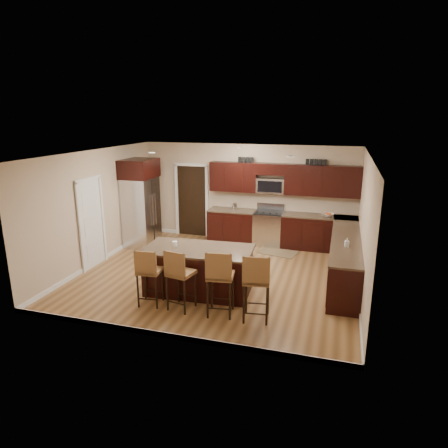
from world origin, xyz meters
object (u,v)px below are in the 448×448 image
(refrigerator, at_px, (141,202))
(stool_right, at_px, (220,276))
(stool_left, at_px, (148,271))
(stool_extra, at_px, (256,280))
(island, at_px, (199,271))
(range, at_px, (268,228))
(stool_mid, at_px, (179,273))

(refrigerator, bearing_deg, stool_right, -45.13)
(stool_left, relative_size, stool_extra, 0.91)
(island, distance_m, refrigerator, 3.54)
(island, bearing_deg, stool_left, -132.20)
(island, xyz_separation_m, refrigerator, (-2.51, 2.37, 0.77))
(stool_right, relative_size, stool_extra, 1.00)
(stool_right, bearing_deg, range, 81.27)
(refrigerator, distance_m, stool_extra, 5.05)
(stool_extra, bearing_deg, stool_right, 172.46)
(stool_mid, xyz_separation_m, stool_extra, (1.42, -0.00, 0.04))
(island, bearing_deg, stool_extra, -35.73)
(stool_mid, bearing_deg, range, 89.42)
(refrigerator, relative_size, stool_extra, 1.92)
(range, height_order, stool_right, stool_right)
(stool_right, bearing_deg, stool_mid, 172.12)
(island, relative_size, refrigerator, 0.94)
(refrigerator, bearing_deg, island, -43.46)
(range, xyz_separation_m, stool_right, (-0.09, -4.23, 0.29))
(range, relative_size, refrigerator, 0.47)
(refrigerator, height_order, stool_extra, refrigerator)
(island, xyz_separation_m, stool_extra, (1.36, -0.85, 0.33))
(island, xyz_separation_m, stool_right, (0.71, -0.85, 0.33))
(stool_mid, xyz_separation_m, refrigerator, (-2.44, 3.22, 0.48))
(stool_left, bearing_deg, stool_mid, -6.53)
(stool_mid, relative_size, refrigerator, 0.49)
(stool_right, bearing_deg, refrigerator, 127.33)
(stool_extra, bearing_deg, range, 90.02)
(range, height_order, refrigerator, refrigerator)
(stool_right, xyz_separation_m, stool_extra, (0.65, 0.00, 0.00))
(stool_mid, height_order, stool_right, stool_right)
(range, xyz_separation_m, stool_extra, (0.56, -4.23, 0.29))
(stool_mid, bearing_deg, stool_left, -169.25)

